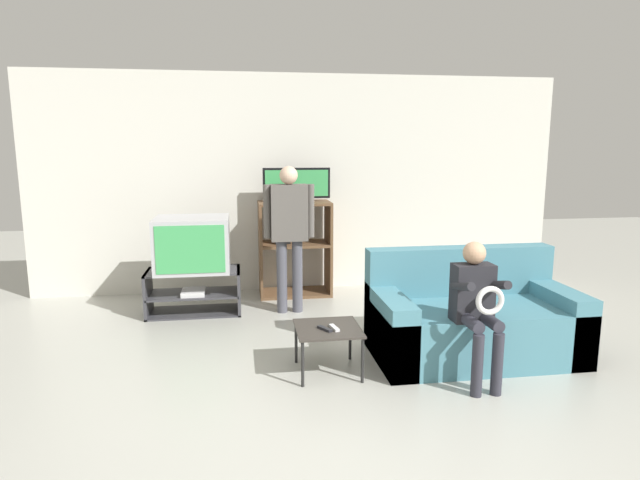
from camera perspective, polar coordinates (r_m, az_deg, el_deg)
ground_plane at (r=3.39m, az=6.02°, el=-21.39°), size 18.00×18.00×0.00m
wall_back at (r=6.54m, az=-1.98°, el=6.02°), size 6.40×0.06×2.60m
tv_stand at (r=5.84m, az=-13.29°, el=-5.42°), size 0.98×0.47×0.47m
television_main at (r=5.73m, az=-13.43°, el=-0.42°), size 0.76×0.62×0.56m
media_shelf at (r=6.32m, az=-2.72°, el=-0.82°), size 0.84×0.46×1.11m
television_flat at (r=6.23m, az=-2.51°, el=5.78°), size 0.78×0.20×0.39m
snack_table at (r=4.22m, az=0.85°, el=-9.78°), size 0.50×0.50×0.37m
remote_control_black at (r=4.15m, az=0.50°, el=-9.44°), size 0.11×0.14×0.02m
remote_control_white at (r=4.17m, az=1.54°, el=-9.35°), size 0.06×0.15×0.02m
couch at (r=4.75m, az=15.87°, el=-8.27°), size 1.68×0.89×0.88m
person_standing_adult at (r=5.59m, az=-3.31°, el=1.58°), size 0.53×0.20×1.55m
person_seated_child at (r=4.12m, az=16.36°, el=-6.27°), size 0.33×0.43×1.06m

